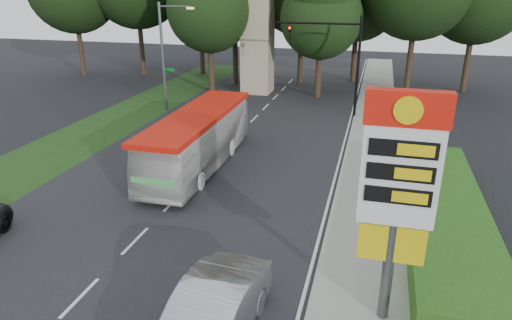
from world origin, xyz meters
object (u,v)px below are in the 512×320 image
(gas_station_pylon, at_px, (399,181))
(transit_bus, at_px, (198,140))
(sedan_silver, at_px, (210,318))
(streetlight_signs, at_px, (165,53))
(monument, at_px, (258,34))
(traffic_signal_mast, at_px, (340,52))

(gas_station_pylon, bearing_deg, transit_bus, 134.43)
(gas_station_pylon, distance_m, sedan_silver, 6.20)
(gas_station_pylon, relative_size, streetlight_signs, 0.86)
(sedan_silver, bearing_deg, streetlight_signs, 122.06)
(sedan_silver, bearing_deg, gas_station_pylon, 31.22)
(monument, bearing_deg, sedan_silver, -77.59)
(gas_station_pylon, xyz_separation_m, traffic_signal_mast, (-3.52, 22.00, 0.22))
(transit_bus, height_order, sedan_silver, transit_bus)
(traffic_signal_mast, distance_m, monument, 9.76)
(monument, distance_m, transit_bus, 18.60)
(gas_station_pylon, relative_size, monument, 0.68)
(transit_bus, bearing_deg, gas_station_pylon, -45.95)
(streetlight_signs, relative_size, transit_bus, 0.75)
(sedan_silver, bearing_deg, traffic_signal_mast, 92.08)
(gas_station_pylon, distance_m, monument, 30.17)
(gas_station_pylon, bearing_deg, sedan_silver, -153.25)
(traffic_signal_mast, distance_m, streetlight_signs, 12.83)
(gas_station_pylon, xyz_separation_m, transit_bus, (-9.64, 9.83, -2.96))
(transit_bus, bearing_deg, monument, 94.52)
(streetlight_signs, distance_m, monument, 9.44)
(gas_station_pylon, xyz_separation_m, sedan_silver, (-4.53, -2.28, -3.56))
(gas_station_pylon, distance_m, traffic_signal_mast, 22.29)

